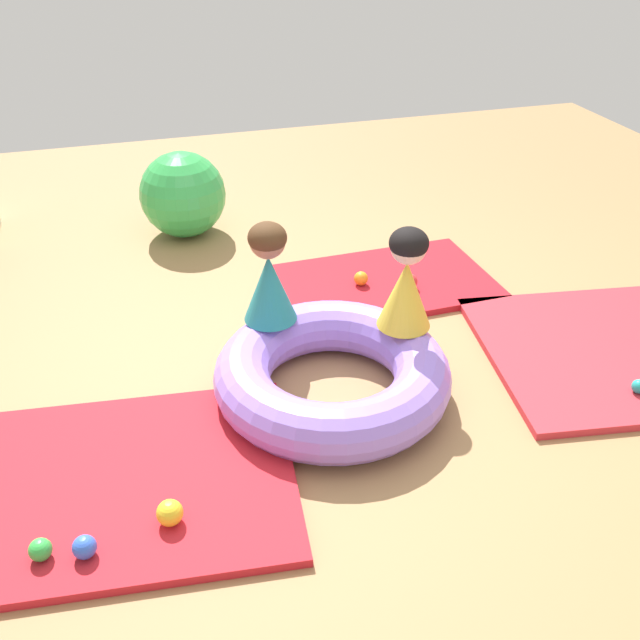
% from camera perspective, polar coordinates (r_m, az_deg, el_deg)
% --- Properties ---
extents(ground_plane, '(8.00, 8.00, 0.00)m').
position_cam_1_polar(ground_plane, '(3.51, 0.45, -4.71)').
color(ground_plane, '#9E7549').
extents(gym_mat_near_left, '(1.26, 0.83, 0.04)m').
position_cam_1_polar(gym_mat_near_left, '(4.31, 5.28, 2.97)').
color(gym_mat_near_left, '#B21923').
rests_on(gym_mat_near_left, ground).
extents(gym_mat_far_right, '(1.46, 1.20, 0.04)m').
position_cam_1_polar(gym_mat_far_right, '(3.06, -15.17, -12.35)').
color(gym_mat_far_right, red).
rests_on(gym_mat_far_right, ground).
extents(inflatable_cushion, '(1.10, 1.10, 0.26)m').
position_cam_1_polar(inflatable_cushion, '(3.33, 0.98, -4.33)').
color(inflatable_cushion, '#9975EA').
rests_on(inflatable_cushion, ground).
extents(child_in_yellow, '(0.36, 0.36, 0.50)m').
position_cam_1_polar(child_in_yellow, '(3.34, 6.88, 3.22)').
color(child_in_yellow, yellow).
rests_on(child_in_yellow, inflatable_cushion).
extents(child_in_teal, '(0.28, 0.28, 0.50)m').
position_cam_1_polar(child_in_teal, '(3.37, -4.09, 3.69)').
color(child_in_teal, teal).
rests_on(child_in_teal, inflatable_cushion).
extents(play_ball_green, '(0.08, 0.08, 0.08)m').
position_cam_1_polar(play_ball_green, '(2.82, -21.37, -16.66)').
color(play_ball_green, green).
rests_on(play_ball_green, gym_mat_far_right).
extents(play_ball_blue, '(0.09, 0.09, 0.09)m').
position_cam_1_polar(play_ball_blue, '(2.78, -18.24, -16.79)').
color(play_ball_blue, blue).
rests_on(play_ball_blue, gym_mat_far_right).
extents(play_ball_yellow, '(0.10, 0.10, 0.10)m').
position_cam_1_polar(play_ball_yellow, '(2.80, -11.87, -14.79)').
color(play_ball_yellow, yellow).
rests_on(play_ball_yellow, gym_mat_far_right).
extents(play_ball_red, '(0.09, 0.09, 0.09)m').
position_cam_1_polar(play_ball_red, '(4.20, 7.15, 3.07)').
color(play_ball_red, red).
rests_on(play_ball_red, gym_mat_near_left).
extents(play_ball_orange, '(0.08, 0.08, 0.08)m').
position_cam_1_polar(play_ball_orange, '(4.22, 3.28, 3.33)').
color(play_ball_orange, orange).
rests_on(play_ball_orange, gym_mat_near_left).
extents(play_ball_teal_second, '(0.07, 0.07, 0.07)m').
position_cam_1_polar(play_ball_teal_second, '(3.66, 24.05, -4.85)').
color(play_ball_teal_second, teal).
rests_on(play_ball_teal_second, gym_mat_near_right).
extents(exercise_ball_large, '(0.57, 0.57, 0.57)m').
position_cam_1_polar(exercise_ball_large, '(4.92, -10.86, 9.79)').
color(exercise_ball_large, green).
rests_on(exercise_ball_large, ground).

